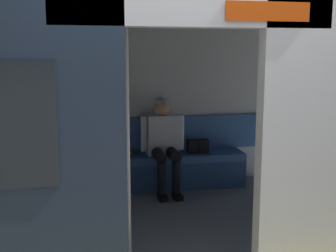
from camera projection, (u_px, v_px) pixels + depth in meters
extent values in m
cube|color=silver|center=(319.00, 150.00, 2.95)|extent=(0.90, 0.12, 2.06)
cube|color=black|center=(322.00, 115.00, 2.90)|extent=(0.50, 0.02, 0.55)
cube|color=silver|center=(195.00, 11.00, 2.65)|extent=(1.80, 0.16, 0.20)
cube|color=#BF3F0C|center=(268.00, 11.00, 2.64)|extent=(0.56, 0.02, 0.12)
cube|color=black|center=(158.00, 9.00, 3.96)|extent=(6.40, 2.93, 0.12)
cube|color=slate|center=(159.00, 221.00, 4.32)|extent=(6.08, 2.77, 0.01)
cube|color=silver|center=(141.00, 106.00, 5.49)|extent=(6.08, 0.10, 2.06)
cube|color=#38609E|center=(142.00, 134.00, 5.49)|extent=(3.52, 0.06, 0.45)
cube|color=white|center=(158.00, 18.00, 3.98)|extent=(4.48, 0.16, 0.03)
cube|color=#38609E|center=(144.00, 158.00, 5.32)|extent=(2.57, 0.44, 0.09)
cube|color=navy|center=(147.00, 179.00, 5.17)|extent=(2.57, 0.04, 0.35)
cube|color=silver|center=(162.00, 135.00, 5.30)|extent=(0.39, 0.23, 0.50)
sphere|color=tan|center=(162.00, 108.00, 5.24)|extent=(0.21, 0.21, 0.21)
sphere|color=#B2ADA8|center=(162.00, 105.00, 5.24)|extent=(0.19, 0.19, 0.19)
cylinder|color=silver|center=(181.00, 132.00, 5.31)|extent=(0.08, 0.08, 0.44)
cylinder|color=silver|center=(144.00, 134.00, 5.21)|extent=(0.08, 0.08, 0.44)
cylinder|color=black|center=(173.00, 154.00, 5.16)|extent=(0.15, 0.40, 0.14)
cylinder|color=black|center=(158.00, 154.00, 5.12)|extent=(0.15, 0.40, 0.14)
cylinder|color=black|center=(176.00, 178.00, 5.00)|extent=(0.10, 0.10, 0.40)
cylinder|color=black|center=(162.00, 179.00, 4.97)|extent=(0.10, 0.10, 0.40)
cube|color=black|center=(177.00, 196.00, 4.99)|extent=(0.11, 0.22, 0.06)
cube|color=black|center=(162.00, 197.00, 4.95)|extent=(0.11, 0.22, 0.06)
cube|color=black|center=(198.00, 146.00, 5.41)|extent=(0.26, 0.14, 0.17)
cube|color=black|center=(199.00, 148.00, 5.33)|extent=(0.02, 0.01, 0.14)
cube|color=#33723F|center=(127.00, 154.00, 5.30)|extent=(0.23, 0.26, 0.03)
cylinder|color=silver|center=(128.00, 143.00, 3.23)|extent=(0.04, 0.04, 2.04)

